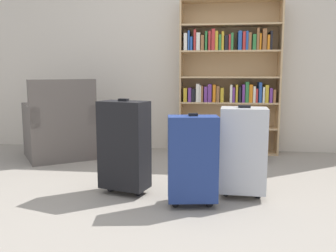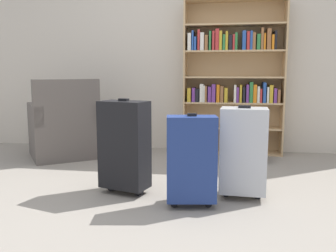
% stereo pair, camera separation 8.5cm
% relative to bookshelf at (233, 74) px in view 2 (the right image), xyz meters
% --- Properties ---
extents(ground_plane, '(9.88, 9.88, 0.00)m').
position_rel_bookshelf_xyz_m(ground_plane, '(-0.73, -1.96, -0.95)').
color(ground_plane, gray).
extents(back_wall, '(5.65, 0.10, 2.60)m').
position_rel_bookshelf_xyz_m(back_wall, '(-0.73, 0.18, 0.35)').
color(back_wall, beige).
rests_on(back_wall, ground).
extents(bookshelf, '(1.17, 0.26, 1.81)m').
position_rel_bookshelf_xyz_m(bookshelf, '(0.00, 0.00, 0.00)').
color(bookshelf, tan).
rests_on(bookshelf, ground).
extents(armchair, '(0.98, 0.98, 0.90)m').
position_rel_bookshelf_xyz_m(armchair, '(-1.91, -0.54, -0.63)').
color(armchair, '#59514C').
rests_on(armchair, ground).
extents(mug, '(0.12, 0.08, 0.10)m').
position_rel_bookshelf_xyz_m(mug, '(-1.35, -0.62, -0.90)').
color(mug, red).
rests_on(mug, ground).
extents(storage_box, '(0.44, 0.27, 0.20)m').
position_rel_bookshelf_xyz_m(storage_box, '(0.13, -0.42, -0.84)').
color(storage_box, black).
rests_on(storage_box, ground).
extents(suitcase_silver, '(0.36, 0.27, 0.72)m').
position_rel_bookshelf_xyz_m(suitcase_silver, '(0.06, -1.64, -0.57)').
color(suitcase_silver, '#B7BABF').
rests_on(suitcase_silver, ground).
extents(suitcase_navy_blue, '(0.38, 0.23, 0.68)m').
position_rel_bookshelf_xyz_m(suitcase_navy_blue, '(-0.31, -1.90, -0.59)').
color(suitcase_navy_blue, navy).
rests_on(suitcase_navy_blue, ground).
extents(suitcase_black, '(0.42, 0.31, 0.77)m').
position_rel_bookshelf_xyz_m(suitcase_black, '(-0.87, -1.67, -0.55)').
color(suitcase_black, black).
rests_on(suitcase_black, ground).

